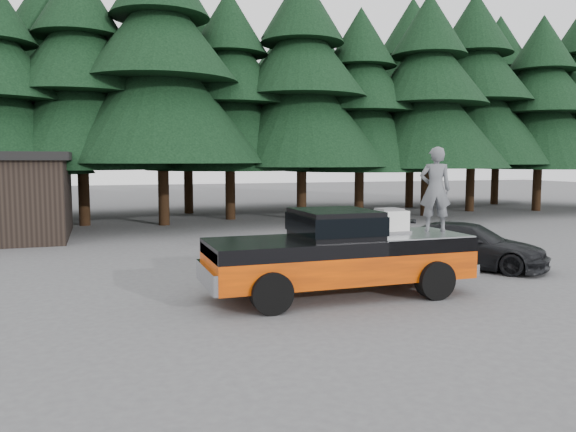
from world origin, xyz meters
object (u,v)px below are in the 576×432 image
object	(u,v)px
pickup_truck	(338,266)
air_compressor	(389,222)
man_on_bed	(435,189)
parked_car	(468,245)

from	to	relation	value
pickup_truck	air_compressor	bearing A→B (deg)	7.83
pickup_truck	air_compressor	size ratio (longest dim) A/B	8.28
pickup_truck	man_on_bed	size ratio (longest dim) A/B	3.03
air_compressor	man_on_bed	xyz separation A→B (m)	(1.16, -0.08, 0.74)
pickup_truck	parked_car	size ratio (longest dim) A/B	1.41
man_on_bed	parked_car	world-z (taller)	man_on_bed
man_on_bed	parked_car	xyz separation A→B (m)	(2.35, 1.84, -1.70)
man_on_bed	parked_car	bearing A→B (deg)	-118.46
air_compressor	parked_car	size ratio (longest dim) A/B	0.17
pickup_truck	parked_car	xyz separation A→B (m)	(4.85, 1.94, -0.05)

